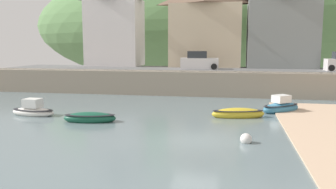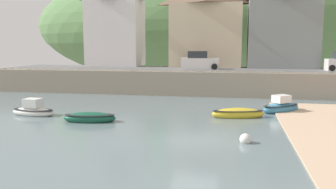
# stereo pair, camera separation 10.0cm
# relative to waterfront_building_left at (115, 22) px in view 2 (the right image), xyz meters

# --- Properties ---
(quay_seawall) EXTENTS (48.00, 9.40, 2.40)m
(quay_seawall) POSITION_rel_waterfront_building_left_xyz_m (13.02, -7.70, -6.54)
(quay_seawall) COLOR gray
(quay_seawall) RESTS_ON ground
(hillside_backdrop) EXTENTS (80.00, 44.00, 25.12)m
(hillside_backdrop) POSITION_rel_waterfront_building_left_xyz_m (13.78, 30.00, 0.89)
(hillside_backdrop) COLOR #5A844E
(hillside_backdrop) RESTS_ON ground
(waterfront_building_left) EXTENTS (6.91, 4.97, 10.78)m
(waterfront_building_left) POSITION_rel_waterfront_building_left_xyz_m (0.00, 0.00, 0.00)
(waterfront_building_left) COLOR white
(waterfront_building_left) RESTS_ON ground
(waterfront_building_centre) EXTENTS (8.71, 4.85, 9.97)m
(waterfront_building_centre) POSITION_rel_waterfront_building_left_xyz_m (11.48, -0.00, -0.42)
(waterfront_building_centre) COLOR beige
(waterfront_building_centre) RESTS_ON ground
(waterfront_building_right) EXTENTS (8.01, 6.09, 10.56)m
(waterfront_building_right) POSITION_rel_waterfront_building_left_xyz_m (20.25, 0.00, -0.13)
(waterfront_building_right) COLOR gray
(waterfront_building_right) RESTS_ON ground
(sailboat_white_hull) EXTENTS (3.63, 1.81, 0.82)m
(sailboat_white_hull) POSITION_rel_waterfront_building_left_xyz_m (5.64, -21.91, -7.64)
(sailboat_white_hull) COLOR #17523B
(sailboat_white_hull) RESTS_ON ground
(sailboat_nearest_shore) EXTENTS (3.87, 1.95, 0.86)m
(sailboat_nearest_shore) POSITION_rel_waterfront_building_left_xyz_m (15.31, -18.67, -7.63)
(sailboat_nearest_shore) COLOR gold
(sailboat_nearest_shore) RESTS_ON ground
(sailboat_tall_mast) EXTENTS (3.47, 3.18, 1.50)m
(sailboat_tall_mast) POSITION_rel_waterfront_building_left_xyz_m (18.53, -15.99, -7.53)
(sailboat_tall_mast) COLOR teal
(sailboat_tall_mast) RESTS_ON ground
(sailboat_far_left) EXTENTS (3.47, 1.68, 1.36)m
(sailboat_far_left) POSITION_rel_waterfront_building_left_xyz_m (0.73, -20.58, -7.57)
(sailboat_far_left) COLOR white
(sailboat_far_left) RESTS_ON ground
(parked_car_near_slipway) EXTENTS (4.23, 2.05, 1.95)m
(parked_car_near_slipway) POSITION_rel_waterfront_building_left_xyz_m (11.13, -4.50, -4.70)
(parked_car_near_slipway) COLOR silver
(parked_car_near_slipway) RESTS_ON ground
(mooring_buoy) EXTENTS (0.62, 0.62, 0.62)m
(mooring_buoy) POSITION_rel_waterfront_building_left_xyz_m (15.67, -25.26, -7.71)
(mooring_buoy) COLOR silver
(mooring_buoy) RESTS_ON ground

